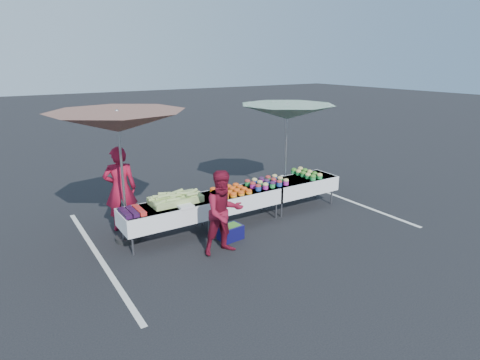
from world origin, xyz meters
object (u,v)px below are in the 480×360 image
customer (224,213)px  table_right (300,185)px  storage_bin (230,232)px  umbrella_left (118,123)px  vendor (120,189)px  table_left (166,213)px  table_center (240,198)px  umbrella_right (287,113)px

customer → table_right: bearing=25.1°
customer → storage_bin: bearing=50.6°
customer → umbrella_left: size_ratio=0.52×
vendor → table_right: bearing=-178.5°
table_left → table_center: bearing=0.0°
customer → storage_bin: 0.89m
umbrella_left → umbrella_right: size_ratio=1.09×
vendor → umbrella_left: 1.64m
vendor → umbrella_right: 4.56m
umbrella_left → umbrella_right: (4.46, 0.39, -0.16)m
umbrella_left → storage_bin: size_ratio=6.12×
table_left → table_center: same height
customer → umbrella_left: (-1.41, 1.54, 1.62)m
umbrella_right → umbrella_left: bearing=-175.0°
table_right → customer: bearing=-158.7°
vendor → umbrella_left: size_ratio=0.59×
table_left → vendor: size_ratio=1.00×
table_left → storage_bin: size_ratio=3.64×
table_center → table_right: same height
table_right → vendor: size_ratio=1.00×
table_right → umbrella_right: size_ratio=0.65×
umbrella_right → table_right: bearing=-101.1°
umbrella_right → table_left: bearing=-168.0°
umbrella_right → storage_bin: (-2.64, -1.49, -2.13)m
table_left → umbrella_right: umbrella_right is taller
customer → umbrella_right: umbrella_right is taller
table_left → table_right: 3.60m
table_right → vendor: 4.33m
table_center → table_left: bearing=180.0°
table_right → table_left: bearing=180.0°
table_right → customer: size_ratio=1.13×
umbrella_left → table_center: bearing=-9.3°
table_right → storage_bin: table_right is taller
customer → table_left: bearing=125.9°
customer → storage_bin: (0.41, 0.43, -0.66)m
vendor → umbrella_right: bearing=-167.7°
vendor → umbrella_right: size_ratio=0.65×
table_left → table_center: 1.80m
storage_bin → vendor: bearing=128.0°
umbrella_left → storage_bin: (1.82, -1.10, -2.28)m
table_right → customer: 3.11m
umbrella_right → storage_bin: 3.70m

